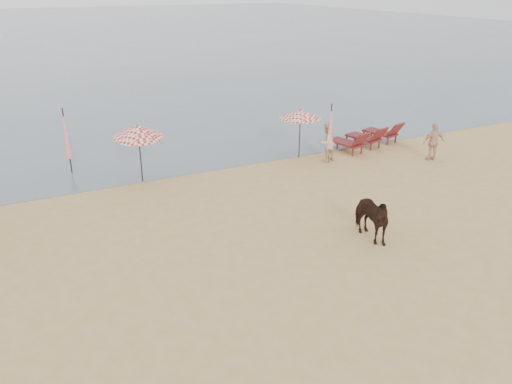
% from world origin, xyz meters
% --- Properties ---
extents(ground, '(120.00, 120.00, 0.00)m').
position_xyz_m(ground, '(0.00, 0.00, 0.00)').
color(ground, tan).
rests_on(ground, ground).
extents(sea, '(160.00, 140.00, 0.06)m').
position_xyz_m(sea, '(0.00, 80.00, 0.00)').
color(sea, '#51606B').
rests_on(sea, ground).
extents(lounger_cluster_right, '(3.52, 2.57, 0.70)m').
position_xyz_m(lounger_cluster_right, '(7.93, 9.81, 0.48)').
color(lounger_cluster_right, maroon).
rests_on(lounger_cluster_right, ground).
extents(umbrella_open_left_b, '(1.77, 1.81, 2.26)m').
position_xyz_m(umbrella_open_left_b, '(-2.23, 10.05, 1.96)').
color(umbrella_open_left_b, black).
rests_on(umbrella_open_left_b, ground).
extents(umbrella_open_right, '(1.71, 1.71, 2.09)m').
position_xyz_m(umbrella_open_right, '(4.43, 9.91, 1.88)').
color(umbrella_open_right, black).
rests_on(umbrella_open_right, ground).
extents(umbrella_closed_left, '(0.31, 0.31, 2.58)m').
position_xyz_m(umbrella_closed_left, '(-4.48, 12.19, 1.59)').
color(umbrella_closed_left, black).
rests_on(umbrella_closed_left, ground).
extents(umbrella_closed_right, '(0.30, 0.30, 2.45)m').
position_xyz_m(umbrella_closed_right, '(5.22, 8.85, 1.51)').
color(umbrella_closed_right, black).
rests_on(umbrella_closed_right, ground).
extents(cow, '(0.80, 1.71, 1.43)m').
position_xyz_m(cow, '(2.51, 2.78, 0.71)').
color(cow, black).
rests_on(cow, ground).
extents(beachgoer_right_a, '(0.91, 0.78, 1.62)m').
position_xyz_m(beachgoer_right_a, '(5.19, 9.03, 0.81)').
color(beachgoer_right_a, '#DFB38B').
rests_on(beachgoer_right_a, ground).
extents(beachgoer_right_b, '(0.99, 0.56, 1.59)m').
position_xyz_m(beachgoer_right_b, '(9.22, 7.18, 0.80)').
color(beachgoer_right_b, tan).
rests_on(beachgoer_right_b, ground).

